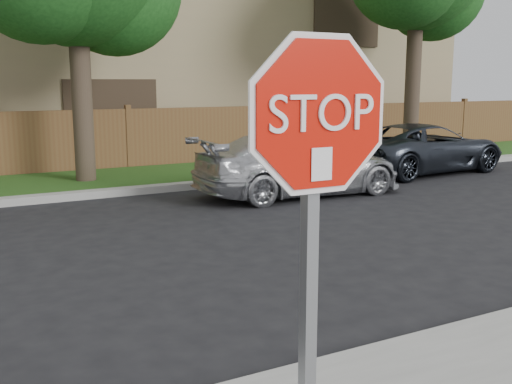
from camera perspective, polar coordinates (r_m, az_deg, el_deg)
stop_sign at (r=2.76m, az=5.71°, el=0.71°), size 1.01×0.13×2.55m
sedan_right at (r=12.20m, az=4.15°, el=2.66°), size 4.42×1.90×1.27m
sedan_far_right at (r=15.84m, az=15.69°, el=4.06°), size 4.63×2.39×1.25m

